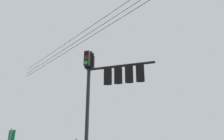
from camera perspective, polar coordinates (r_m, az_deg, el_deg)
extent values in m
cylinder|color=black|center=(12.52, -6.26, -12.84)|extent=(0.20, 0.20, 6.84)
cylinder|color=black|center=(12.62, 2.16, 1.02)|extent=(0.35, 3.80, 0.14)
cube|color=black|center=(13.67, -5.20, 1.86)|extent=(0.32, 0.32, 0.90)
cube|color=black|center=(13.53, -5.47, 2.11)|extent=(0.06, 0.44, 1.04)
cylinder|color=#360503|center=(13.93, -4.89, 2.76)|extent=(0.04, 0.20, 0.20)
cylinder|color=#3C2703|center=(13.82, -4.93, 1.62)|extent=(0.04, 0.20, 0.20)
cylinder|color=green|center=(13.71, -4.97, 0.45)|extent=(0.04, 0.20, 0.20)
cube|color=black|center=(13.17, -6.21, 2.78)|extent=(0.32, 0.32, 0.90)
cube|color=black|center=(13.31, -5.91, 2.51)|extent=(0.06, 0.44, 1.04)
cylinder|color=#360503|center=(13.15, -6.45, 4.25)|extent=(0.04, 0.20, 0.20)
cylinder|color=#3C2703|center=(13.03, -6.50, 3.05)|extent=(0.04, 0.20, 0.20)
cylinder|color=green|center=(12.92, -6.55, 1.82)|extent=(0.04, 0.20, 0.20)
cube|color=black|center=(12.63, -0.86, -1.66)|extent=(0.31, 0.31, 0.90)
cube|color=black|center=(12.47, -1.08, -1.42)|extent=(0.05, 0.44, 1.04)
cylinder|color=#360503|center=(12.87, -0.64, -0.61)|extent=(0.03, 0.20, 0.20)
cylinder|color=#3C2703|center=(12.78, -0.65, -1.88)|extent=(0.03, 0.20, 0.20)
cylinder|color=green|center=(12.69, -0.65, -3.17)|extent=(0.03, 0.20, 0.20)
cube|color=black|center=(12.46, 1.75, -1.39)|extent=(0.31, 0.31, 0.90)
cube|color=black|center=(12.30, 1.54, -1.15)|extent=(0.06, 0.44, 1.04)
cylinder|color=#360503|center=(12.70, 1.93, -0.34)|extent=(0.04, 0.20, 0.20)
cylinder|color=#3C2703|center=(12.61, 1.95, -1.62)|extent=(0.04, 0.20, 0.20)
cylinder|color=green|center=(12.51, 1.96, -2.92)|extent=(0.04, 0.20, 0.20)
cube|color=black|center=(12.31, 4.43, -1.11)|extent=(0.30, 0.30, 0.90)
cube|color=black|center=(12.15, 4.27, -0.86)|extent=(0.05, 0.44, 1.04)
cylinder|color=#360503|center=(12.56, 4.54, -0.05)|extent=(0.03, 0.20, 0.20)
cylinder|color=#3C2703|center=(12.46, 4.57, -1.35)|extent=(0.03, 0.20, 0.20)
cylinder|color=green|center=(12.37, 4.61, -2.66)|extent=(0.03, 0.20, 0.20)
cube|color=black|center=(12.20, 7.16, -0.83)|extent=(0.31, 0.31, 0.90)
cube|color=black|center=(12.04, 7.02, -0.57)|extent=(0.05, 0.44, 1.04)
cylinder|color=#360503|center=(12.45, 7.23, 0.24)|extent=(0.04, 0.20, 0.20)
cylinder|color=#3C2703|center=(12.35, 7.29, -1.07)|extent=(0.04, 0.20, 0.20)
cylinder|color=green|center=(12.26, 7.35, -2.39)|extent=(0.04, 0.20, 0.20)
cube|color=#0C7238|center=(10.41, -23.72, -14.68)|extent=(0.08, 0.33, 0.41)
cube|color=white|center=(10.42, -23.66, -14.69)|extent=(0.05, 0.27, 0.35)
cylinder|color=black|center=(14.74, -7.41, 6.97)|extent=(11.17, 15.62, 0.33)
cylinder|color=black|center=(14.89, -7.36, 8.04)|extent=(11.17, 15.62, 0.33)
cylinder|color=black|center=(15.08, -7.29, 9.40)|extent=(11.17, 15.62, 0.33)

